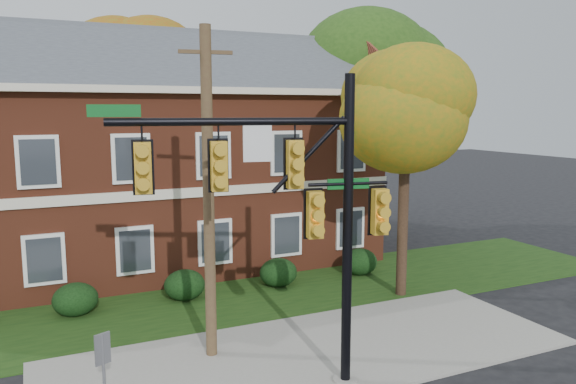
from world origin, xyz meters
name	(u,v)px	position (x,y,z in m)	size (l,w,h in m)	color
ground	(332,370)	(0.00, 0.00, 0.00)	(120.00, 120.00, 0.00)	black
sidewalk	(314,353)	(0.00, 1.00, 0.04)	(14.00, 5.00, 0.08)	gray
grass_strip	(247,297)	(0.00, 6.00, 0.02)	(30.00, 6.00, 0.04)	#193811
apartment_building	(149,145)	(-2.00, 11.95, 4.99)	(18.80, 8.80, 9.74)	brown
hedge_left	(75,299)	(-5.50, 6.70, 0.53)	(1.40, 1.26, 1.05)	black
hedge_center	(185,285)	(-2.00, 6.70, 0.53)	(1.40, 1.26, 1.05)	black
hedge_right	(278,273)	(1.50, 6.70, 0.53)	(1.40, 1.26, 1.05)	black
hedge_far_right	(360,262)	(5.00, 6.70, 0.53)	(1.40, 1.26, 1.05)	black
tree_near_right	(414,103)	(5.22, 3.87, 6.67)	(4.50, 4.25, 8.58)	black
tree_right_rear	(371,76)	(9.31, 12.81, 8.12)	(6.30, 5.95, 10.62)	black
tree_far_rear	(143,65)	(-0.66, 19.79, 8.84)	(6.84, 6.46, 11.52)	black
traffic_signal	(292,200)	(-1.37, -0.56, 4.48)	(6.39, 1.39, 7.23)	gray
utility_pole	(209,195)	(-2.50, 2.00, 4.31)	(1.32, 0.32, 8.49)	#4D3624
sign_post	(104,369)	(-5.50, -0.79, 1.51)	(0.31, 0.17, 2.22)	slate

